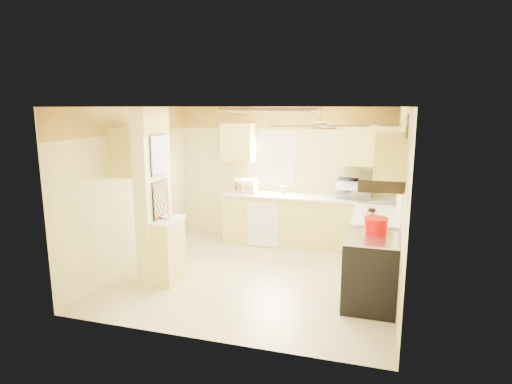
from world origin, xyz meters
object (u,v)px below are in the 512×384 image
(bowl, at_px, (167,217))
(kettle, at_px, (372,217))
(microwave, at_px, (355,189))
(dutch_oven, at_px, (376,225))
(stove, at_px, (370,272))

(bowl, relative_size, kettle, 0.83)
(microwave, distance_m, dutch_oven, 2.02)
(stove, height_order, kettle, kettle)
(microwave, height_order, dutch_oven, microwave)
(dutch_oven, bearing_deg, microwave, 101.34)
(stove, height_order, dutch_oven, dutch_oven)
(stove, xyz_separation_m, bowl, (-2.83, 0.02, 0.50))
(microwave, distance_m, kettle, 1.73)
(bowl, distance_m, kettle, 2.85)
(stove, relative_size, dutch_oven, 2.98)
(stove, relative_size, kettle, 3.99)
(stove, height_order, bowl, bowl)
(microwave, bearing_deg, kettle, 104.25)
(kettle, bearing_deg, dutch_oven, -77.61)
(dutch_oven, bearing_deg, kettle, 102.39)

